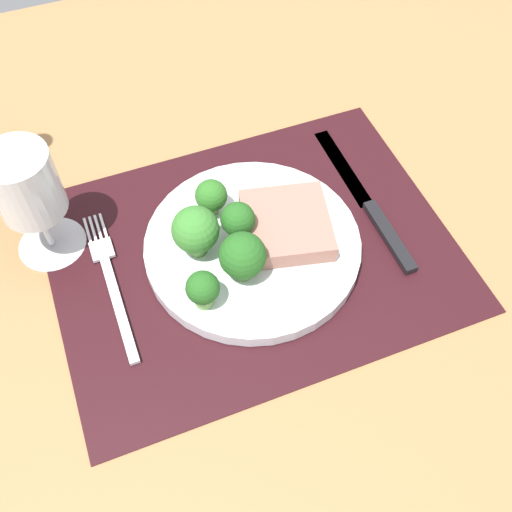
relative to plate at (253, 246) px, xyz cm
name	(u,v)px	position (x,y,z in cm)	size (l,w,h in cm)	color
ground_plane	(253,260)	(0.00, 0.00, -2.60)	(140.00, 110.00, 3.00)	#996D42
placemat	(253,251)	(0.00, 0.00, -0.95)	(42.81, 32.84, 0.30)	black
plate	(253,246)	(0.00, 0.00, 0.00)	(23.22, 23.22, 1.60)	silver
steak	(287,226)	(3.85, -0.22, 1.89)	(9.07, 9.36, 2.19)	#9E6B5B
broccoli_back_left	(238,220)	(-1.25, 0.95, 3.90)	(3.63, 3.63, 5.13)	#6B994C
broccoli_center	(243,256)	(-2.36, -3.47, 3.97)	(4.79, 4.79, 5.68)	#5B8942
broccoli_front_edge	(211,196)	(-2.65, 5.37, 3.50)	(3.51, 3.51, 4.55)	#5B8942
broccoli_near_fork	(196,230)	(-5.76, 0.97, 4.32)	(4.91, 4.91, 6.11)	#5B8942
broccoli_near_steak	(203,289)	(-7.14, -5.30, 3.36)	(3.36, 3.36, 4.48)	#6B994C
fork	(111,282)	(-15.29, 1.42, -0.55)	(2.40, 19.20, 0.50)	silver
knife	(371,207)	(14.62, 0.53, -0.50)	(1.80, 23.00, 0.80)	black
wine_glass	(27,190)	(-20.16, 8.84, 7.99)	(7.36, 7.36, 13.69)	silver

